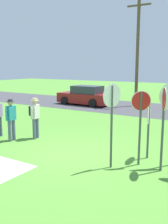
{
  "coord_description": "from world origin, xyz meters",
  "views": [
    {
      "loc": [
        5.15,
        -7.36,
        3.08
      ],
      "look_at": [
        -0.21,
        1.14,
        1.3
      ],
      "focal_mm": 42.18,
      "sensor_mm": 36.0,
      "label": 1
    }
  ],
  "objects_px": {
    "stop_sign_tallest": "(140,117)",
    "person_holding_notes": "(11,117)",
    "stop_sign_far_back": "(149,119)",
    "stop_sign_leaning_right": "(163,116)",
    "stop_sign_rear_right": "(112,112)",
    "person_with_sunhat": "(35,115)",
    "parked_car_on_street": "(85,96)",
    "utility_pole": "(138,51)"
  },
  "relations": [
    {
      "from": "stop_sign_leaning_right",
      "to": "person_with_sunhat",
      "type": "relative_size",
      "value": 1.43
    },
    {
      "from": "utility_pole",
      "to": "stop_sign_leaning_right",
      "type": "distance_m",
      "value": 13.14
    },
    {
      "from": "utility_pole",
      "to": "stop_sign_tallest",
      "type": "xyz_separation_m",
      "value": [
        4.62,
        -11.62,
        -2.64
      ]
    },
    {
      "from": "stop_sign_far_back",
      "to": "person_with_sunhat",
      "type": "relative_size",
      "value": 1.13
    },
    {
      "from": "stop_sign_leaning_right",
      "to": "person_with_sunhat",
      "type": "height_order",
      "value": "stop_sign_leaning_right"
    },
    {
      "from": "stop_sign_rear_right",
      "to": "person_with_sunhat",
      "type": "relative_size",
      "value": 1.48
    },
    {
      "from": "stop_sign_far_back",
      "to": "person_with_sunhat",
      "type": "height_order",
      "value": "stop_sign_far_back"
    },
    {
      "from": "stop_sign_rear_right",
      "to": "person_with_sunhat",
      "type": "xyz_separation_m",
      "value": [
        -4.18,
        1.2,
        -0.73
      ]
    },
    {
      "from": "utility_pole",
      "to": "parked_car_on_street",
      "type": "relative_size",
      "value": 1.84
    },
    {
      "from": "stop_sign_rear_right",
      "to": "person_with_sunhat",
      "type": "bearing_deg",
      "value": 163.96
    },
    {
      "from": "stop_sign_tallest",
      "to": "person_holding_notes",
      "type": "distance_m",
      "value": 5.46
    },
    {
      "from": "parked_car_on_street",
      "to": "stop_sign_rear_right",
      "type": "xyz_separation_m",
      "value": [
        7.63,
        -10.76,
        1.05
      ]
    },
    {
      "from": "stop_sign_far_back",
      "to": "person_holding_notes",
      "type": "relative_size",
      "value": 1.13
    },
    {
      "from": "person_with_sunhat",
      "to": "stop_sign_far_back",
      "type": "bearing_deg",
      "value": 2.2
    },
    {
      "from": "person_with_sunhat",
      "to": "utility_pole",
      "type": "bearing_deg",
      "value": 88.88
    },
    {
      "from": "utility_pole",
      "to": "parked_car_on_street",
      "type": "bearing_deg",
      "value": -157.55
    },
    {
      "from": "stop_sign_far_back",
      "to": "person_with_sunhat",
      "type": "bearing_deg",
      "value": -177.8
    },
    {
      "from": "utility_pole",
      "to": "person_with_sunhat",
      "type": "xyz_separation_m",
      "value": [
        -0.22,
        -11.07,
        -3.18
      ]
    },
    {
      "from": "parked_car_on_street",
      "to": "person_holding_notes",
      "type": "bearing_deg",
      "value": -74.53
    },
    {
      "from": "stop_sign_leaning_right",
      "to": "person_holding_notes",
      "type": "height_order",
      "value": "stop_sign_leaning_right"
    },
    {
      "from": "parked_car_on_street",
      "to": "stop_sign_rear_right",
      "type": "bearing_deg",
      "value": -54.64
    },
    {
      "from": "parked_car_on_street",
      "to": "stop_sign_rear_right",
      "type": "height_order",
      "value": "stop_sign_rear_right"
    },
    {
      "from": "stop_sign_tallest",
      "to": "person_holding_notes",
      "type": "bearing_deg",
      "value": -177.6
    },
    {
      "from": "person_with_sunhat",
      "to": "stop_sign_leaning_right",
      "type": "bearing_deg",
      "value": -6.79
    },
    {
      "from": "stop_sign_rear_right",
      "to": "utility_pole",
      "type": "bearing_deg",
      "value": 107.91
    },
    {
      "from": "parked_car_on_street",
      "to": "stop_sign_rear_right",
      "type": "relative_size",
      "value": 1.7
    },
    {
      "from": "stop_sign_tallest",
      "to": "utility_pole",
      "type": "bearing_deg",
      "value": 111.69
    },
    {
      "from": "stop_sign_leaning_right",
      "to": "stop_sign_far_back",
      "type": "height_order",
      "value": "stop_sign_leaning_right"
    },
    {
      "from": "stop_sign_tallest",
      "to": "stop_sign_far_back",
      "type": "height_order",
      "value": "stop_sign_tallest"
    },
    {
      "from": "stop_sign_tallest",
      "to": "person_with_sunhat",
      "type": "xyz_separation_m",
      "value": [
        -4.84,
        0.55,
        -0.54
      ]
    },
    {
      "from": "utility_pole",
      "to": "stop_sign_leaning_right",
      "type": "bearing_deg",
      "value": -65.52
    },
    {
      "from": "stop_sign_tallest",
      "to": "person_with_sunhat",
      "type": "height_order",
      "value": "stop_sign_tallest"
    },
    {
      "from": "parked_car_on_street",
      "to": "person_holding_notes",
      "type": "xyz_separation_m",
      "value": [
        2.86,
        -10.33,
        0.3
      ]
    },
    {
      "from": "stop_sign_rear_right",
      "to": "person_with_sunhat",
      "type": "height_order",
      "value": "stop_sign_rear_right"
    },
    {
      "from": "utility_pole",
      "to": "stop_sign_far_back",
      "type": "distance_m",
      "value": 12.17
    },
    {
      "from": "utility_pole",
      "to": "stop_sign_tallest",
      "type": "bearing_deg",
      "value": -68.31
    },
    {
      "from": "stop_sign_far_back",
      "to": "utility_pole",
      "type": "bearing_deg",
      "value": 113.09
    },
    {
      "from": "stop_sign_leaning_right",
      "to": "stop_sign_far_back",
      "type": "relative_size",
      "value": 1.27
    },
    {
      "from": "stop_sign_far_back",
      "to": "stop_sign_rear_right",
      "type": "bearing_deg",
      "value": -115.82
    },
    {
      "from": "stop_sign_rear_right",
      "to": "person_holding_notes",
      "type": "distance_m",
      "value": 4.85
    },
    {
      "from": "stop_sign_rear_right",
      "to": "parked_car_on_street",
      "type": "bearing_deg",
      "value": 125.36
    },
    {
      "from": "person_with_sunhat",
      "to": "stop_sign_rear_right",
      "type": "bearing_deg",
      "value": -16.04
    }
  ]
}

